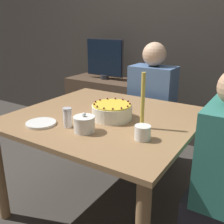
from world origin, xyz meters
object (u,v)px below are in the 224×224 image
cake (112,111)px  candle (143,105)px  sugar_shaker (68,117)px  tv_monitor (105,59)px  sugar_bowl (84,124)px  person_man_blue_shirt (151,115)px  person_woman_floral (221,189)px

cake → candle: bearing=-9.2°
sugar_shaker → candle: size_ratio=0.36×
cake → tv_monitor: bearing=125.8°
tv_monitor → sugar_bowl: bearing=-60.3°
sugar_bowl → tv_monitor: bearing=119.7°
cake → candle: 0.26m
tv_monitor → sugar_shaker: bearing=-64.3°
person_man_blue_shirt → person_woman_floral: size_ratio=1.03×
sugar_shaker → person_woman_floral: bearing=13.3°
person_man_blue_shirt → tv_monitor: person_man_blue_shirt is taller
cake → person_woman_floral: (0.73, -0.06, -0.29)m
cake → sugar_shaker: size_ratio=2.19×
candle → tv_monitor: tv_monitor is taller
person_man_blue_shirt → candle: bearing=109.8°
sugar_shaker → person_woman_floral: (0.88, 0.21, -0.30)m
cake → person_man_blue_shirt: (-0.06, 0.78, -0.27)m
sugar_bowl → candle: size_ratio=0.37×
cake → person_woman_floral: bearing=-4.5°
cake → person_woman_floral: 0.79m
candle → sugar_bowl: bearing=-138.0°
candle → tv_monitor: bearing=131.9°
candle → tv_monitor: 1.61m
cake → sugar_shaker: sugar_shaker is taller
candle → person_woman_floral: (0.49, -0.02, -0.38)m
person_woman_floral → cake: bearing=85.5°
person_man_blue_shirt → tv_monitor: (-0.78, 0.38, 0.43)m
tv_monitor → candle: bearing=-48.1°
sugar_shaker → candle: bearing=30.3°
cake → person_woman_floral: size_ratio=0.23×
cake → person_man_blue_shirt: bearing=94.3°
sugar_shaker → candle: 0.46m
candle → person_woman_floral: size_ratio=0.30×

